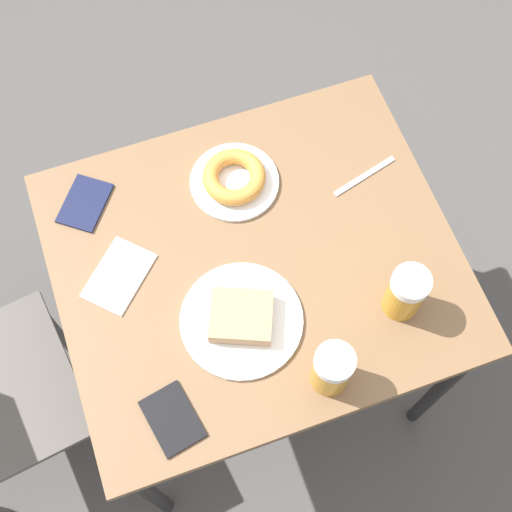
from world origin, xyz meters
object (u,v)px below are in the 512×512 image
Objects in this scene: plate_with_donut at (234,179)px; fork at (364,176)px; beer_mug_left at (332,369)px; napkin_folded at (119,276)px; plate_with_cake at (241,319)px; beer_mug_center at (406,293)px; passport_far_edge at (172,419)px; passport_near_edge at (85,203)px.

plate_with_donut is 0.29m from fork.
beer_mug_left is 0.49m from napkin_folded.
plate_with_cake is 1.88× the size of beer_mug_center.
passport_far_edge is at bearing 97.75° from beer_mug_center.
plate_with_donut reaches higher than passport_far_edge.
passport_far_edge is at bearing 148.27° from plate_with_donut.
plate_with_cake is 1.55× the size of fork.
napkin_folded is 0.59m from fork.
beer_mug_center is at bearing -128.67° from passport_near_edge.
passport_far_edge is (-0.33, -0.02, 0.00)m from napkin_folded.
passport_near_edge is at bearing 33.74° from beer_mug_left.
napkin_folded is (-0.13, 0.30, -0.02)m from plate_with_donut.
fork is 1.07× the size of passport_near_edge.
beer_mug_center is at bearing -149.26° from plate_with_donut.
fork is at bearing -9.39° from beer_mug_center.
plate_with_donut is at bearing -31.73° from passport_far_edge.
plate_with_cake reaches higher than passport_far_edge.
passport_near_edge is (0.14, 0.61, 0.00)m from fork.
plate_with_cake reaches higher than passport_near_edge.
passport_far_edge is (-0.15, 0.19, -0.01)m from plate_with_cake.
beer_mug_left is at bearing 115.86° from beer_mug_center.
napkin_folded is at bearing 113.58° from plate_with_donut.
plate_with_cake is at bearing -130.44° from napkin_folded.
passport_near_edge is at bearing 51.33° from beer_mug_center.
plate_with_cake is at bearing -147.47° from passport_near_edge.
passport_far_edge is (-0.07, 0.52, -0.06)m from beer_mug_center.
plate_with_donut is 1.43× the size of passport_far_edge.
plate_with_donut is at bearing -100.34° from passport_near_edge.
beer_mug_left reaches higher than plate_with_cake.
beer_mug_center is 0.53m from passport_far_edge.
plate_with_donut is 0.54m from passport_far_edge.
napkin_folded is at bearing 49.56° from plate_with_cake.
beer_mug_left reaches higher than fork.
passport_near_edge and passport_far_edge have the same top height.
beer_mug_left is 0.66m from passport_near_edge.
beer_mug_left is at bearing -143.74° from plate_with_cake.
plate_with_donut is at bearing 4.02° from beer_mug_left.
passport_far_edge is at bearing 123.67° from fork.
beer_mug_left is at bearing 148.36° from fork.
passport_near_edge is (0.37, 0.24, -0.01)m from plate_with_cake.
passport_far_edge is at bearing 127.06° from plate_with_cake.
fork is (-0.08, -0.28, -0.02)m from plate_with_donut.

